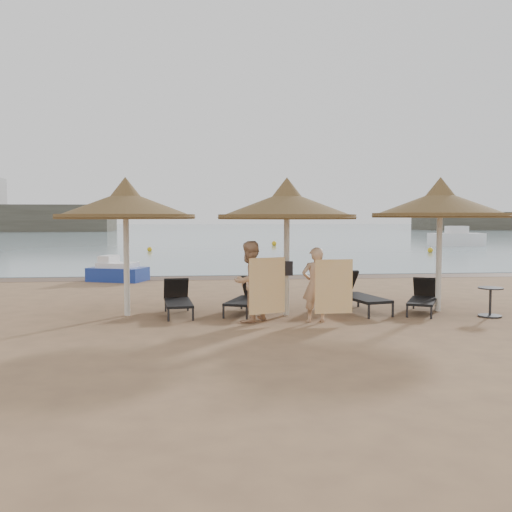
{
  "coord_description": "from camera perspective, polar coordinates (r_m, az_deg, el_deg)",
  "views": [
    {
      "loc": [
        -1.55,
        -11.82,
        2.3
      ],
      "look_at": [
        -0.27,
        1.2,
        1.38
      ],
      "focal_mm": 40.0,
      "sensor_mm": 36.0,
      "label": 1
    }
  ],
  "objects": [
    {
      "name": "ground",
      "position": [
        12.14,
        1.83,
        -6.91
      ],
      "size": [
        160.0,
        160.0,
        0.0
      ],
      "primitive_type": "plane",
      "color": "#926B48",
      "rests_on": "ground"
    },
    {
      "name": "sea",
      "position": [
        91.86,
        -4.68,
        2.56
      ],
      "size": [
        200.0,
        140.0,
        0.03
      ],
      "primitive_type": "cube",
      "color": "gray",
      "rests_on": "ground"
    },
    {
      "name": "wet_sand_strip",
      "position": [
        21.4,
        -1.45,
        -2.15
      ],
      "size": [
        200.0,
        1.6,
        0.01
      ],
      "primitive_type": "cube",
      "color": "brown",
      "rests_on": "ground"
    },
    {
      "name": "far_shore",
      "position": [
        92.68,
        -20.42,
        4.13
      ],
      "size": [
        150.0,
        54.8,
        12.0
      ],
      "color": "#555144",
      "rests_on": "ground"
    },
    {
      "name": "palapa_left",
      "position": [
        13.43,
        -12.91,
        4.95
      ],
      "size": [
        3.22,
        3.22,
        3.2
      ],
      "rotation": [
        0.0,
        0.0,
        0.29
      ],
      "color": "silver",
      "rests_on": "ground"
    },
    {
      "name": "palapa_center",
      "position": [
        13.13,
        3.1,
        5.05
      ],
      "size": [
        3.22,
        3.22,
        3.19
      ],
      "rotation": [
        0.0,
        0.0,
        -0.0
      ],
      "color": "silver",
      "rests_on": "ground"
    },
    {
      "name": "palapa_right",
      "position": [
        14.4,
        17.93,
        4.92
      ],
      "size": [
        3.26,
        3.26,
        3.24
      ],
      "rotation": [
        0.0,
        0.0,
        -0.43
      ],
      "color": "silver",
      "rests_on": "ground"
    },
    {
      "name": "lounger_far_left",
      "position": [
        13.57,
        -7.83,
        -4.25
      ],
      "size": [
        0.77,
        1.83,
        0.8
      ],
      "rotation": [
        0.0,
        0.0,
        0.1
      ],
      "color": "#242527",
      "rests_on": "ground"
    },
    {
      "name": "lounger_near_left",
      "position": [
        13.7,
        -0.85,
        -4.1
      ],
      "size": [
        1.22,
        1.91,
        0.82
      ],
      "rotation": [
        0.0,
        0.0,
        -0.37
      ],
      "color": "#242527",
      "rests_on": "ground"
    },
    {
      "name": "lounger_near_right",
      "position": [
        14.14,
        10.0,
        -3.7
      ],
      "size": [
        1.16,
        2.17,
        0.93
      ],
      "rotation": [
        0.0,
        0.0,
        0.24
      ],
      "color": "#242527",
      "rests_on": "ground"
    },
    {
      "name": "lounger_far_right",
      "position": [
        14.31,
        16.39,
        -3.97
      ],
      "size": [
        1.31,
        1.82,
        0.78
      ],
      "rotation": [
        0.0,
        0.0,
        -0.48
      ],
      "color": "#242527",
      "rests_on": "ground"
    },
    {
      "name": "side_table",
      "position": [
        14.12,
        22.38,
        -4.36
      ],
      "size": [
        0.56,
        0.56,
        0.67
      ],
      "rotation": [
        0.0,
        0.0,
        0.13
      ],
      "color": "#242527",
      "rests_on": "ground"
    },
    {
      "name": "person_left",
      "position": [
        12.36,
        -0.67,
        -1.92
      ],
      "size": [
        1.1,
        1.09,
        2.05
      ],
      "primitive_type": "imported",
      "rotation": [
        0.0,
        0.0,
        3.91
      ],
      "color": "tan",
      "rests_on": "ground"
    },
    {
      "name": "person_right",
      "position": [
        12.41,
        5.96,
        -2.28
      ],
      "size": [
        0.9,
        0.62,
        1.89
      ],
      "primitive_type": "imported",
      "rotation": [
        0.0,
        0.0,
        3.2
      ],
      "color": "tan",
      "rests_on": "ground"
    },
    {
      "name": "towel_left",
      "position": [
        12.07,
        1.13,
        -3.0
      ],
      "size": [
        0.81,
        0.32,
        1.2
      ],
      "rotation": [
        0.0,
        0.0,
        0.36
      ],
      "color": "orange",
      "rests_on": "ground"
    },
    {
      "name": "towel_right",
      "position": [
        12.26,
        7.79,
        -3.04
      ],
      "size": [
        0.83,
        0.07,
        1.16
      ],
      "rotation": [
        0.0,
        0.0,
        0.06
      ],
      "color": "orange",
      "rests_on": "ground"
    },
    {
      "name": "bag_patterned",
      "position": [
        13.36,
        2.96,
        -1.3
      ],
      "size": [
        0.26,
        0.11,
        0.32
      ],
      "rotation": [
        0.0,
        0.0,
        0.12
      ],
      "color": "white",
      "rests_on": "ground"
    },
    {
      "name": "bag_dark",
      "position": [
        13.02,
        3.18,
        -1.24
      ],
      "size": [
        0.23,
        0.08,
        0.33
      ],
      "rotation": [
        0.0,
        0.0,
        -0.02
      ],
      "color": "black",
      "rests_on": "ground"
    },
    {
      "name": "pedal_boat",
      "position": [
        20.82,
        -13.71,
        -1.52
      ],
      "size": [
        2.22,
        1.76,
        0.9
      ],
      "rotation": [
        0.0,
        0.0,
        -0.36
      ],
      "color": "navy",
      "rests_on": "ground"
    },
    {
      "name": "buoy_left",
      "position": [
        37.42,
        -10.59,
        0.66
      ],
      "size": [
        0.32,
        0.32,
        0.32
      ],
      "primitive_type": "sphere",
      "color": "gold",
      "rests_on": "ground"
    },
    {
      "name": "buoy_mid",
      "position": [
        44.03,
        1.82,
        1.26
      ],
      "size": [
        0.39,
        0.39,
        0.39
      ],
      "primitive_type": "sphere",
      "color": "gold",
      "rests_on": "ground"
    },
    {
      "name": "buoy_right",
      "position": [
        37.4,
        17.03,
        0.56
      ],
      "size": [
        0.34,
        0.34,
        0.34
      ],
      "primitive_type": "sphere",
      "color": "gold",
      "rests_on": "ground"
    }
  ]
}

